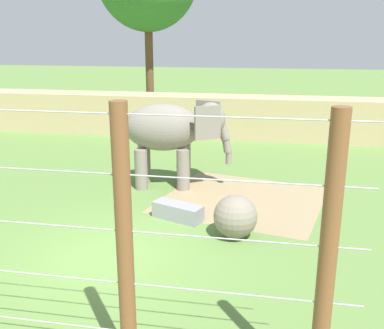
{
  "coord_description": "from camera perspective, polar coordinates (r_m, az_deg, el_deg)",
  "views": [
    {
      "loc": [
        3.57,
        -8.68,
        4.86
      ],
      "look_at": [
        1.45,
        3.02,
        1.4
      ],
      "focal_mm": 41.95,
      "sensor_mm": 36.0,
      "label": 1
    }
  ],
  "objects": [
    {
      "name": "elephant",
      "position": [
        14.52,
        -2.61,
        4.25
      ],
      "size": [
        3.76,
        1.77,
        2.8
      ],
      "color": "gray",
      "rests_on": "ground"
    },
    {
      "name": "feed_trough",
      "position": [
        12.28,
        -1.81,
        -5.99
      ],
      "size": [
        1.49,
        0.98,
        0.44
      ],
      "color": "gray",
      "rests_on": "ground"
    },
    {
      "name": "enrichment_ball",
      "position": [
        11.17,
        5.54,
        -6.6
      ],
      "size": [
        1.09,
        1.09,
        1.09
      ],
      "primitive_type": "sphere",
      "color": "gray",
      "rests_on": "ground"
    },
    {
      "name": "dirt_patch",
      "position": [
        13.84,
        6.45,
        -4.44
      ],
      "size": [
        5.48,
        5.22,
        0.01
      ],
      "primitive_type": "cube",
      "rotation": [
        0.0,
        0.0,
        -0.23
      ],
      "color": "#937F5B",
      "rests_on": "ground"
    },
    {
      "name": "ground_plane",
      "position": [
        10.58,
        -10.95,
        -11.47
      ],
      "size": [
        120.0,
        120.0,
        0.0
      ],
      "primitive_type": "plane",
      "color": "#5B7F3D"
    },
    {
      "name": "embankment_wall",
      "position": [
        22.26,
        0.87,
        6.23
      ],
      "size": [
        36.0,
        1.8,
        1.99
      ],
      "primitive_type": "cube",
      "color": "tan",
      "rests_on": "ground"
    },
    {
      "name": "cable_fence",
      "position": [
        6.92,
        -21.22,
        -8.98
      ],
      "size": [
        9.69,
        0.23,
        4.07
      ],
      "color": "brown",
      "rests_on": "ground"
    }
  ]
}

